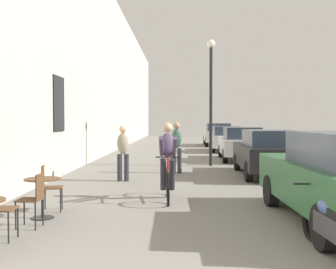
{
  "coord_description": "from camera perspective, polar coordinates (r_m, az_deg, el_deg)",
  "views": [
    {
      "loc": [
        0.51,
        -2.65,
        1.74
      ],
      "look_at": [
        0.06,
        15.44,
        1.15
      ],
      "focal_mm": 43.82,
      "sensor_mm": 36.0,
      "label": 1
    }
  ],
  "objects": [
    {
      "name": "parked_car_fourth",
      "position": [
        23.77,
        8.01,
        -0.53
      ],
      "size": [
        1.82,
        4.13,
        1.45
      ],
      "color": "#B7B7BC",
      "rests_on": "ground_plane"
    },
    {
      "name": "parked_car_second",
      "position": [
        13.37,
        13.69,
        -2.39
      ],
      "size": [
        1.83,
        4.17,
        1.47
      ],
      "color": "black",
      "rests_on": "ground_plane"
    },
    {
      "name": "parked_motorcycle",
      "position": [
        5.75,
        22.1,
        -11.75
      ],
      "size": [
        0.62,
        2.15,
        0.92
      ],
      "color": "black",
      "rests_on": "ground_plane"
    },
    {
      "name": "cyclist_on_bicycle",
      "position": [
        9.11,
        -0.04,
        -4.01
      ],
      "size": [
        0.52,
        1.76,
        1.74
      ],
      "color": "black",
      "rests_on": "ground_plane"
    },
    {
      "name": "building_facade_left",
      "position": [
        17.32,
        -12.01,
        10.86
      ],
      "size": [
        0.54,
        68.0,
        8.93
      ],
      "color": "#B7AD99",
      "rests_on": "ground_plane"
    },
    {
      "name": "parked_car_fifth",
      "position": [
        29.31,
        6.91,
        0.06
      ],
      "size": [
        1.98,
        4.51,
        1.59
      ],
      "color": "#B7B7BC",
      "rests_on": "ground_plane"
    },
    {
      "name": "cafe_table_mid",
      "position": [
        7.73,
        -17.07,
        -7.32
      ],
      "size": [
        0.64,
        0.64,
        0.72
      ],
      "color": "black",
      "rests_on": "ground_plane"
    },
    {
      "name": "pedestrian_mid",
      "position": [
        13.7,
        1.2,
        -1.4
      ],
      "size": [
        0.37,
        0.28,
        1.71
      ],
      "color": "#26262D",
      "rests_on": "ground_plane"
    },
    {
      "name": "cafe_chair_mid_toward_wall",
      "position": [
        8.29,
        -16.29,
        -6.71
      ],
      "size": [
        0.45,
        0.45,
        0.89
      ],
      "color": "black",
      "rests_on": "ground_plane"
    },
    {
      "name": "parked_car_third",
      "position": [
        18.47,
        10.07,
        -1.19
      ],
      "size": [
        1.89,
        4.22,
        1.48
      ],
      "color": "#B7B7BC",
      "rests_on": "ground_plane"
    },
    {
      "name": "cafe_chair_mid_toward_street",
      "position": [
        7.1,
        -18.15,
        -8.17
      ],
      "size": [
        0.4,
        0.4,
        0.89
      ],
      "color": "black",
      "rests_on": "ground_plane"
    },
    {
      "name": "street_lamp",
      "position": [
        16.09,
        5.99,
        6.72
      ],
      "size": [
        0.32,
        0.32,
        4.9
      ],
      "color": "black",
      "rests_on": "ground_plane"
    },
    {
      "name": "pedestrian_near",
      "position": [
        11.96,
        -6.28,
        -2.14
      ],
      "size": [
        0.36,
        0.27,
        1.62
      ],
      "color": "#26262D",
      "rests_on": "ground_plane"
    }
  ]
}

